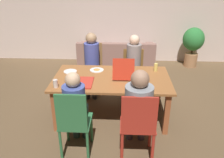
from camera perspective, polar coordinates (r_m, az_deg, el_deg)
ground_plane at (r=4.22m, az=-0.07°, el=-8.87°), size 20.00×20.00×0.00m
back_wall at (r=6.53m, az=1.28°, el=16.59°), size 6.92×0.12×2.84m
dining_table at (r=3.90m, az=-0.07°, el=-0.86°), size 1.90×1.08×0.74m
chair_0 at (r=4.89m, az=-4.66°, el=3.06°), size 0.40×0.41×1.01m
person_0 at (r=4.68m, az=-4.96°, el=4.68°), size 0.30×0.49×1.26m
chair_1 at (r=3.08m, az=6.30°, el=-10.90°), size 0.46×0.38×1.00m
person_1 at (r=3.09m, az=6.34°, el=-6.34°), size 0.36×0.56×1.26m
chair_2 at (r=3.15m, az=-9.15°, el=-9.96°), size 0.41×0.44×1.00m
person_2 at (r=3.21m, az=-8.75°, el=-6.19°), size 0.29×0.49×1.20m
chair_3 at (r=4.84m, az=5.10°, el=2.38°), size 0.43×0.42×0.90m
person_3 at (r=4.62m, az=5.26°, el=4.08°), size 0.28×0.50×1.24m
pizza_box_0 at (r=3.92m, az=2.75°, el=1.43°), size 0.34×0.45×0.35m
pizza_box_1 at (r=3.71m, az=-7.87°, el=-0.84°), size 0.42×0.42×0.02m
plate_0 at (r=4.15m, az=-10.02°, el=1.80°), size 0.23×0.23×0.01m
plate_1 at (r=4.16m, az=-3.69°, el=2.22°), size 0.24×0.24×0.03m
drinking_glass_0 at (r=4.16m, az=10.50°, el=2.78°), size 0.06×0.06×0.14m
drinking_glass_1 at (r=3.62m, az=-13.46°, el=-1.10°), size 0.07×0.07×0.12m
couch at (r=6.19m, az=1.04°, el=5.19°), size 1.94×0.78×0.73m
potted_plant at (r=6.51m, az=18.93°, el=8.21°), size 0.54×0.54×1.04m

